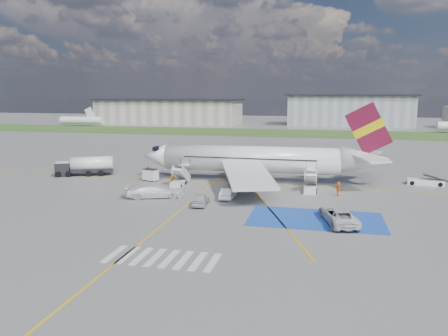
{
  "coord_description": "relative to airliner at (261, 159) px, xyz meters",
  "views": [
    {
      "loc": [
        10.53,
        -49.38,
        13.15
      ],
      "look_at": [
        -1.96,
        4.9,
        3.5
      ],
      "focal_mm": 35.0,
      "sensor_mm": 36.0,
      "label": 1
    }
  ],
  "objects": [
    {
      "name": "airstairs_aft",
      "position": [
        7.49,
        -5.3,
        -2.77
      ],
      "size": [
        1.9,
        5.2,
        3.6
      ],
      "color": "silver",
      "rests_on": "ground"
    },
    {
      "name": "taxiway_line_main",
      "position": [
        -1.51,
        -2.0,
        -3.39
      ],
      "size": [
        120.0,
        0.2,
        0.01
      ],
      "primitive_type": "cube",
      "color": "gold",
      "rests_on": "ground"
    },
    {
      "name": "van_white_a",
      "position": [
        10.76,
        -18.77,
        -2.3
      ],
      "size": [
        3.94,
        6.29,
        2.19
      ],
      "primitive_type": "imported",
      "rotation": [
        0.0,
        0.0,
        3.37
      ],
      "color": "silver",
      "rests_on": "ground"
    },
    {
      "name": "car_silver_a",
      "position": [
        -4.88,
        -15.17,
        -2.67
      ],
      "size": [
        2.11,
        4.38,
        1.44
      ],
      "primitive_type": "imported",
      "rotation": [
        0.0,
        0.0,
        3.24
      ],
      "color": "#ABAEB2",
      "rests_on": "ground"
    },
    {
      "name": "crew_aft",
      "position": [
        11.06,
        -6.8,
        -2.44
      ],
      "size": [
        0.75,
        1.19,
        1.9
      ],
      "primitive_type": "imported",
      "rotation": [
        0.0,
        0.0,
        1.85
      ],
      "color": "orange",
      "rests_on": "ground"
    },
    {
      "name": "crew_fwd",
      "position": [
        -12.23,
        -4.57,
        -2.56
      ],
      "size": [
        0.73,
        0.64,
        1.68
      ],
      "primitive_type": "imported",
      "rotation": [
        0.0,
        0.0,
        0.48
      ],
      "color": "orange",
      "rests_on": "ground"
    },
    {
      "name": "crew_nose",
      "position": [
        -17.36,
        -1.34,
        -2.41
      ],
      "size": [
        1.11,
        1.19,
        1.96
      ],
      "primitive_type": "imported",
      "rotation": [
        0.0,
        0.0,
        -1.06
      ],
      "color": "orange",
      "rests_on": "ground"
    },
    {
      "name": "airliner",
      "position": [
        0.0,
        0.0,
        0.0
      ],
      "size": [
        36.81,
        32.95,
        11.92
      ],
      "color": "silver",
      "rests_on": "ground"
    },
    {
      "name": "grass_strip",
      "position": [
        -1.51,
        81.0,
        -3.39
      ],
      "size": [
        400.0,
        30.0,
        0.01
      ],
      "primitive_type": "cube",
      "color": "#2D4C1E",
      "rests_on": "ground"
    },
    {
      "name": "taxiway_line_cross",
      "position": [
        -6.51,
        -24.0,
        -3.39
      ],
      "size": [
        0.2,
        60.0,
        0.01
      ],
      "primitive_type": "cube",
      "color": "gold",
      "rests_on": "ground"
    },
    {
      "name": "van_white_b",
      "position": [
        -11.62,
        -12.87,
        -2.34
      ],
      "size": [
        5.82,
        3.87,
        2.11
      ],
      "primitive_type": "imported",
      "rotation": [
        0.0,
        0.0,
        1.91
      ],
      "color": "white",
      "rests_on": "ground"
    },
    {
      "name": "belt_loader",
      "position": [
        23.61,
        3.2,
        -3.0
      ],
      "size": [
        5.41,
        2.39,
        1.58
      ],
      "rotation": [
        0.0,
        0.0,
        -0.09
      ],
      "color": "silver",
      "rests_on": "ground"
    },
    {
      "name": "terminal_centre",
      "position": [
        18.49,
        121.0,
        2.61
      ],
      "size": [
        48.0,
        18.0,
        12.0
      ],
      "primitive_type": "cube",
      "color": "gray",
      "rests_on": "ground"
    },
    {
      "name": "crosswalk",
      "position": [
        -3.31,
        -32.0,
        -3.39
      ],
      "size": [
        9.0,
        4.0,
        0.01
      ],
      "color": "silver",
      "rests_on": "ground"
    },
    {
      "name": "airstairs_fwd",
      "position": [
        -11.01,
        -5.3,
        -2.77
      ],
      "size": [
        1.9,
        5.2,
        3.6
      ],
      "color": "silver",
      "rests_on": "ground"
    },
    {
      "name": "taxiway_line_diag",
      "position": [
        -1.51,
        -2.0,
        -3.39
      ],
      "size": [
        20.71,
        56.45,
        0.01
      ],
      "primitive_type": "cube",
      "rotation": [
        0.0,
        0.0,
        0.35
      ],
      "color": "gold",
      "rests_on": "ground"
    },
    {
      "name": "fuel_tanker",
      "position": [
        -28.17,
        -1.22,
        -2.13
      ],
      "size": [
        9.01,
        5.51,
        3.01
      ],
      "rotation": [
        0.0,
        0.0,
        0.39
      ],
      "color": "black",
      "rests_on": "ground"
    },
    {
      "name": "terminal_west",
      "position": [
        -56.51,
        116.0,
        1.61
      ],
      "size": [
        60.0,
        22.0,
        10.0
      ],
      "primitive_type": "cube",
      "color": "gray",
      "rests_on": "ground"
    },
    {
      "name": "ground",
      "position": [
        -1.51,
        -14.0,
        -3.39
      ],
      "size": [
        400.0,
        400.0,
        0.0
      ],
      "primitive_type": "plane",
      "color": "#60605E",
      "rests_on": "ground"
    },
    {
      "name": "staging_box",
      "position": [
        8.49,
        -18.0,
        -3.39
      ],
      "size": [
        14.0,
        8.0,
        0.01
      ],
      "primitive_type": "cube",
      "color": "#1B45A3",
      "rests_on": "ground"
    },
    {
      "name": "car_silver_b",
      "position": [
        -2.41,
        -11.32,
        -2.68
      ],
      "size": [
        1.53,
        4.32,
        1.42
      ],
      "primitive_type": "imported",
      "rotation": [
        0.0,
        0.0,
        3.15
      ],
      "color": "silver",
      "rests_on": "ground"
    },
    {
      "name": "gpu_cart",
      "position": [
        -16.26,
        -2.98,
        -2.57
      ],
      "size": [
        2.48,
        1.95,
        1.82
      ],
      "rotation": [
        0.0,
        0.0,
        -0.29
      ],
      "color": "silver",
      "rests_on": "ground"
    }
  ]
}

